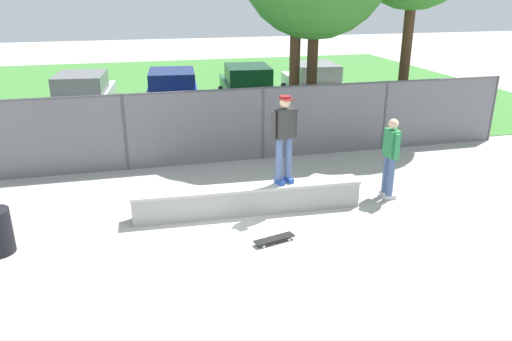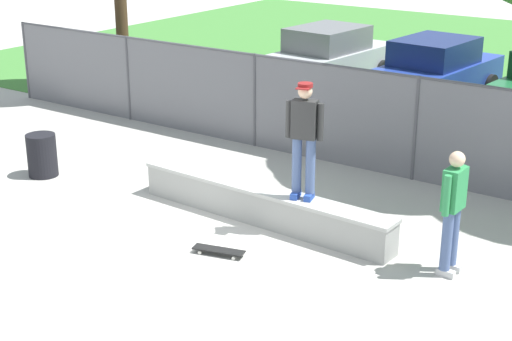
% 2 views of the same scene
% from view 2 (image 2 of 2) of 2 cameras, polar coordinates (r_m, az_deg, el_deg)
% --- Properties ---
extents(ground_plane, '(80.00, 80.00, 0.00)m').
position_cam_2_polar(ground_plane, '(12.13, -5.97, -5.35)').
color(ground_plane, '#ADAAA3').
extents(grass_strip, '(30.09, 20.00, 0.02)m').
position_cam_2_polar(grass_strip, '(24.94, 17.25, 7.00)').
color(grass_strip, '#3D7A33').
rests_on(grass_strip, ground).
extents(concrete_ledge, '(4.79, 0.67, 0.59)m').
position_cam_2_polar(concrete_ledge, '(12.73, 0.46, -2.54)').
color(concrete_ledge, '#999993').
rests_on(concrete_ledge, ground).
extents(skateboarder, '(0.58, 0.36, 1.84)m').
position_cam_2_polar(skateboarder, '(11.91, 3.54, 2.61)').
color(skateboarder, '#2647A5').
rests_on(skateboarder, concrete_ledge).
extents(skateboard, '(0.82, 0.39, 0.09)m').
position_cam_2_polar(skateboard, '(11.70, -2.74, -5.84)').
color(skateboard, black).
rests_on(skateboard, ground).
extents(chainlink_fence, '(18.16, 0.07, 1.99)m').
position_cam_2_polar(chainlink_fence, '(15.44, 5.44, 4.44)').
color(chainlink_fence, '#4C4C51').
rests_on(chainlink_fence, ground).
extents(car_silver, '(2.31, 4.35, 1.66)m').
position_cam_2_polar(car_silver, '(21.84, 5.37, 8.32)').
color(car_silver, '#B7BABF').
rests_on(car_silver, ground).
extents(car_blue, '(2.31, 4.35, 1.66)m').
position_cam_2_polar(car_blue, '(20.48, 12.97, 7.14)').
color(car_blue, '#233D9E').
rests_on(car_blue, ground).
extents(bystander, '(0.29, 0.60, 1.82)m').
position_cam_2_polar(bystander, '(11.11, 14.19, -2.63)').
color(bystander, beige).
rests_on(bystander, ground).
extents(trash_bin, '(0.56, 0.56, 0.82)m').
position_cam_2_polar(trash_bin, '(15.33, -15.37, 1.09)').
color(trash_bin, black).
rests_on(trash_bin, ground).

